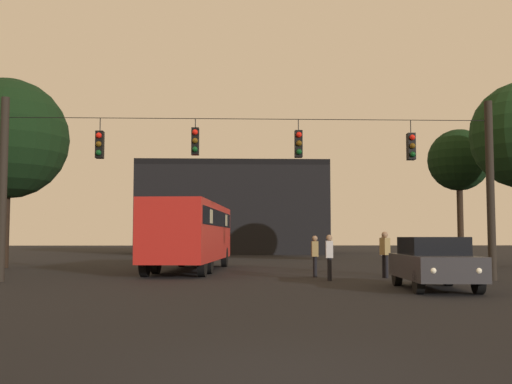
{
  "coord_description": "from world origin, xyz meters",
  "views": [
    {
      "loc": [
        -0.59,
        -6.9,
        1.51
      ],
      "look_at": [
        0.39,
        19.75,
        3.47
      ],
      "focal_mm": 43.4,
      "sensor_mm": 36.0,
      "label": 1
    }
  ],
  "objects_px": {
    "pedestrian_crossing_right": "(385,252)",
    "tree_behind_building": "(7,139)",
    "pedestrian_crossing_left": "(329,255)",
    "car_near_right": "(434,262)",
    "city_bus": "(191,229)",
    "pedestrian_near_bus": "(315,254)",
    "tree_left_silhouette": "(459,161)",
    "pedestrian_crossing_center": "(384,253)"
  },
  "relations": [
    {
      "from": "pedestrian_crossing_right",
      "to": "tree_behind_building",
      "type": "distance_m",
      "value": 19.54
    },
    {
      "from": "pedestrian_crossing_right",
      "to": "tree_behind_building",
      "type": "bearing_deg",
      "value": 154.72
    },
    {
      "from": "pedestrian_crossing_left",
      "to": "tree_behind_building",
      "type": "distance_m",
      "value": 18.26
    },
    {
      "from": "tree_behind_building",
      "to": "car_near_right",
      "type": "bearing_deg",
      "value": -37.61
    },
    {
      "from": "city_bus",
      "to": "car_near_right",
      "type": "height_order",
      "value": "city_bus"
    },
    {
      "from": "pedestrian_near_bus",
      "to": "pedestrian_crossing_left",
      "type": "bearing_deg",
      "value": -82.88
    },
    {
      "from": "city_bus",
      "to": "tree_left_silhouette",
      "type": "bearing_deg",
      "value": 29.16
    },
    {
      "from": "pedestrian_crossing_left",
      "to": "tree_behind_building",
      "type": "xyz_separation_m",
      "value": [
        -14.67,
        9.37,
        5.52
      ]
    },
    {
      "from": "car_near_right",
      "to": "pedestrian_crossing_right",
      "type": "relative_size",
      "value": 2.57
    },
    {
      "from": "pedestrian_crossing_center",
      "to": "tree_behind_building",
      "type": "distance_m",
      "value": 19.31
    },
    {
      "from": "city_bus",
      "to": "pedestrian_crossing_center",
      "type": "relative_size",
      "value": 6.98
    },
    {
      "from": "pedestrian_near_bus",
      "to": "car_near_right",
      "type": "bearing_deg",
      "value": -65.04
    },
    {
      "from": "pedestrian_crossing_left",
      "to": "pedestrian_crossing_right",
      "type": "relative_size",
      "value": 0.93
    },
    {
      "from": "city_bus",
      "to": "tree_left_silhouette",
      "type": "relative_size",
      "value": 1.39
    },
    {
      "from": "car_near_right",
      "to": "tree_left_silhouette",
      "type": "bearing_deg",
      "value": 67.46
    },
    {
      "from": "pedestrian_crossing_right",
      "to": "pedestrian_near_bus",
      "type": "xyz_separation_m",
      "value": [
        -2.55,
        0.62,
        -0.1
      ]
    },
    {
      "from": "pedestrian_crossing_right",
      "to": "tree_left_silhouette",
      "type": "xyz_separation_m",
      "value": [
        8.01,
        13.78,
        5.17
      ]
    },
    {
      "from": "pedestrian_crossing_left",
      "to": "pedestrian_near_bus",
      "type": "height_order",
      "value": "pedestrian_crossing_left"
    },
    {
      "from": "city_bus",
      "to": "pedestrian_near_bus",
      "type": "relative_size",
      "value": 7.11
    },
    {
      "from": "city_bus",
      "to": "tree_behind_building",
      "type": "relative_size",
      "value": 1.19
    },
    {
      "from": "pedestrian_crossing_right",
      "to": "tree_left_silhouette",
      "type": "bearing_deg",
      "value": 59.82
    },
    {
      "from": "car_near_right",
      "to": "pedestrian_crossing_right",
      "type": "height_order",
      "value": "pedestrian_crossing_right"
    },
    {
      "from": "pedestrian_crossing_center",
      "to": "tree_left_silhouette",
      "type": "height_order",
      "value": "tree_left_silhouette"
    },
    {
      "from": "car_near_right",
      "to": "pedestrian_crossing_center",
      "type": "bearing_deg",
      "value": 88.5
    },
    {
      "from": "pedestrian_crossing_left",
      "to": "pedestrian_crossing_center",
      "type": "bearing_deg",
      "value": 46.47
    },
    {
      "from": "car_near_right",
      "to": "city_bus",
      "type": "bearing_deg",
      "value": 127.02
    },
    {
      "from": "car_near_right",
      "to": "tree_left_silhouette",
      "type": "xyz_separation_m",
      "value": [
        7.87,
        18.95,
        5.35
      ]
    },
    {
      "from": "pedestrian_near_bus",
      "to": "city_bus",
      "type": "bearing_deg",
      "value": 138.48
    },
    {
      "from": "pedestrian_crossing_center",
      "to": "city_bus",
      "type": "bearing_deg",
      "value": 155.05
    },
    {
      "from": "pedestrian_crossing_left",
      "to": "tree_left_silhouette",
      "type": "distance_m",
      "value": 19.06
    },
    {
      "from": "city_bus",
      "to": "pedestrian_crossing_left",
      "type": "bearing_deg",
      "value": -50.64
    },
    {
      "from": "pedestrian_crossing_left",
      "to": "pedestrian_crossing_right",
      "type": "xyz_separation_m",
      "value": [
        2.3,
        1.36,
        0.08
      ]
    },
    {
      "from": "car_near_right",
      "to": "pedestrian_crossing_center",
      "type": "relative_size",
      "value": 2.76
    },
    {
      "from": "pedestrian_crossing_left",
      "to": "pedestrian_crossing_center",
      "type": "relative_size",
      "value": 1.0
    },
    {
      "from": "city_bus",
      "to": "pedestrian_crossing_right",
      "type": "xyz_separation_m",
      "value": [
        7.58,
        -5.08,
        -0.89
      ]
    },
    {
      "from": "city_bus",
      "to": "pedestrian_crossing_center",
      "type": "xyz_separation_m",
      "value": [
        7.9,
        -3.68,
        -0.97
      ]
    },
    {
      "from": "pedestrian_near_bus",
      "to": "tree_left_silhouette",
      "type": "relative_size",
      "value": 0.2
    },
    {
      "from": "pedestrian_near_bus",
      "to": "tree_behind_building",
      "type": "distance_m",
      "value": 17.12
    },
    {
      "from": "pedestrian_near_bus",
      "to": "tree_left_silhouette",
      "type": "xyz_separation_m",
      "value": [
        10.56,
        13.16,
        5.27
      ]
    },
    {
      "from": "city_bus",
      "to": "pedestrian_near_bus",
      "type": "bearing_deg",
      "value": -41.52
    },
    {
      "from": "tree_behind_building",
      "to": "pedestrian_crossing_left",
      "type": "bearing_deg",
      "value": -32.57
    },
    {
      "from": "pedestrian_crossing_left",
      "to": "pedestrian_crossing_right",
      "type": "bearing_deg",
      "value": 30.53
    }
  ]
}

